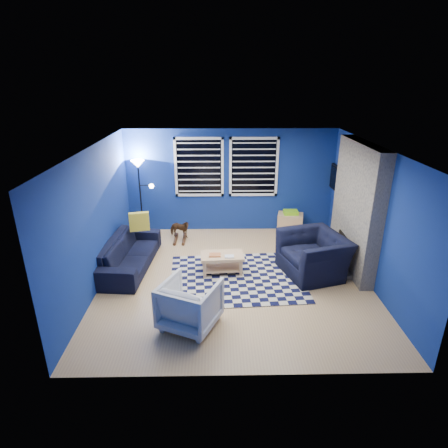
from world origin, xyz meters
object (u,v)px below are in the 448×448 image
Objects in this scene: tv at (338,180)px; coffee_table at (222,260)px; cabinet at (290,223)px; sofa at (129,253)px; armchair_bent at (190,304)px; floor_lamp at (139,174)px; rocking_horse at (179,229)px; armchair_big at (313,255)px.

tv is 3.40m from coffee_table.
tv is 1.52m from cabinet.
sofa is 2.36m from armchair_bent.
coffee_table is (0.51, 1.65, -0.09)m from armchair_bent.
cabinet is 3.79m from floor_lamp.
cabinet is at bearing -0.58° from floor_lamp.
tv is at bearing -3.08° from floor_lamp.
floor_lamp reaches higher than rocking_horse.
armchair_big reaches higher than sofa.
armchair_big is 2.80m from armchair_bent.
tv is 1.49× the size of cabinet.
sofa is 3.65m from armchair_big.
coffee_table is (0.97, -1.58, -0.00)m from rocking_horse.
cabinet is 0.37× the size of floor_lamp.
sofa is 1.14× the size of floor_lamp.
tv is 0.55× the size of floor_lamp.
sofa is at bearing 171.43° from coffee_table.
cabinet is (1.70, 1.98, -0.03)m from coffee_table.
rocking_horse is at bearing 121.70° from coffee_table.
sofa reaches higher than cabinet.
floor_lamp is at bearing 133.20° from coffee_table.
cabinet is (-0.08, 2.02, -0.14)m from armchair_big.
tv is at bearing 0.87° from cabinet.
coffee_table is 3.01m from floor_lamp.
tv is at bearing 33.36° from coffee_table.
armchair_bent is at bearing -140.32° from sofa.
armchair_big is 4.34m from floor_lamp.
tv reaches higher than sofa.
sofa is 2.10m from floor_lamp.
armchair_big is 1.83× the size of cabinet.
cabinet is at bearing 168.00° from tv.
sofa is at bearing -161.89° from tv.
sofa reaches higher than coffee_table.
floor_lamp is at bearing 83.52° from rocking_horse.
sofa is (-4.55, -1.49, -1.10)m from tv.
rocking_horse is (-0.46, 3.23, -0.09)m from armchair_bent.
floor_lamp is at bearing -136.15° from armchair_big.
sofa is 3.10× the size of cabinet.
tv is 0.48× the size of sofa.
sofa is at bearing -111.94° from armchair_big.
armchair_bent is 4.25m from cabinet.
sofa is at bearing -89.02° from floor_lamp.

